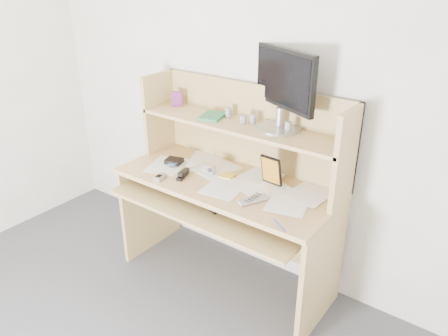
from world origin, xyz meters
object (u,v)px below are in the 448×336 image
Objects in this scene: monitor at (283,87)px; keyboard at (205,194)px; game_case at (271,170)px; desk at (233,184)px; tv_remote at (253,200)px.

keyboard is at bearing -112.00° from monitor.
keyboard is at bearing -146.94° from game_case.
desk is 7.47× the size of game_case.
monitor reaches higher than desk.
monitor is at bearing 103.47° from game_case.
monitor is at bearing 31.14° from desk.
keyboard is 2.55× the size of game_case.
tv_remote is 0.25m from game_case.
keyboard is (-0.10, -0.17, -0.03)m from desk.
desk is at bearing -169.69° from game_case.
keyboard is at bearing -119.81° from desk.
desk is 0.36m from tv_remote.
monitor is (0.24, 0.14, 0.63)m from desk.
keyboard is 0.81m from monitor.
keyboard is 0.95× the size of monitor.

